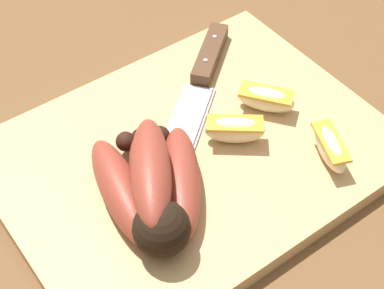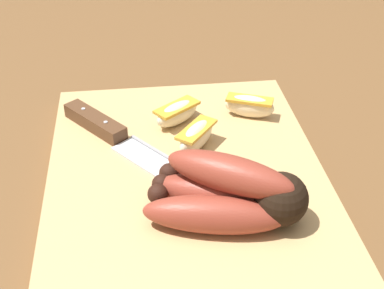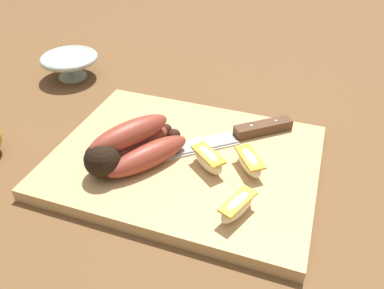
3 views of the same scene
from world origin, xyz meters
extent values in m
plane|color=brown|center=(0.00, 0.00, 0.00)|extent=(6.00, 6.00, 0.00)
cube|color=tan|center=(0.01, 0.01, 0.01)|extent=(0.40, 0.31, 0.02)
sphere|color=black|center=(0.11, 0.09, 0.05)|extent=(0.05, 0.05, 0.05)
ellipsoid|color=brown|center=(0.06, 0.05, 0.04)|extent=(0.11, 0.14, 0.04)
sphere|color=black|center=(0.04, -0.01, 0.04)|extent=(0.02, 0.02, 0.02)
ellipsoid|color=brown|center=(0.08, 0.04, 0.04)|extent=(0.09, 0.14, 0.04)
sphere|color=black|center=(0.06, -0.02, 0.04)|extent=(0.02, 0.02, 0.02)
ellipsoid|color=brown|center=(0.11, 0.03, 0.04)|extent=(0.07, 0.14, 0.04)
sphere|color=black|center=(0.07, -0.02, 0.04)|extent=(0.02, 0.02, 0.02)
ellipsoid|color=brown|center=(0.09, 0.05, 0.07)|extent=(0.10, 0.13, 0.04)
cube|color=silver|center=(0.02, 0.00, 0.02)|extent=(0.16, 0.14, 0.00)
cube|color=#99999E|center=(0.01, 0.01, 0.02)|extent=(0.14, 0.11, 0.00)
cube|color=#51331E|center=(-0.09, -0.09, 0.03)|extent=(0.09, 0.08, 0.02)
cylinder|color=#B2B2B7|center=(-0.11, -0.10, 0.04)|extent=(0.01, 0.01, 0.00)
cylinder|color=#B2B2B7|center=(-0.07, -0.08, 0.04)|extent=(0.01, 0.01, 0.00)
ellipsoid|color=beige|center=(-0.09, 0.11, 0.03)|extent=(0.04, 0.07, 0.03)
cube|color=gold|center=(-0.09, 0.11, 0.04)|extent=(0.04, 0.06, 0.00)
ellipsoid|color=beige|center=(-0.03, 0.03, 0.04)|extent=(0.06, 0.06, 0.03)
cube|color=gold|center=(-0.03, 0.03, 0.05)|extent=(0.06, 0.05, 0.00)
ellipsoid|color=beige|center=(-0.09, 0.01, 0.03)|extent=(0.06, 0.07, 0.03)
cube|color=gold|center=(-0.09, 0.01, 0.04)|extent=(0.05, 0.06, 0.00)
camera|label=1|loc=(0.27, 0.36, 0.51)|focal=58.27mm
camera|label=2|loc=(0.49, -0.04, 0.38)|focal=50.42mm
camera|label=3|loc=(-0.15, 0.45, 0.39)|focal=36.00mm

